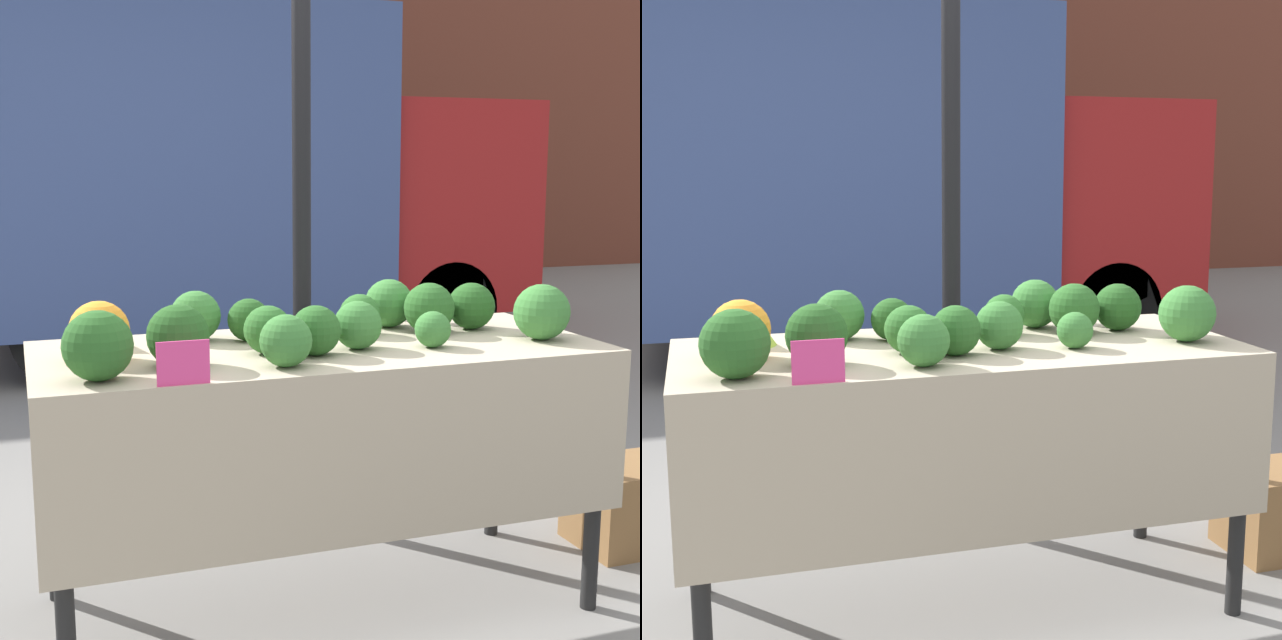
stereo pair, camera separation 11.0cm
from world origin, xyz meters
TOP-DOWN VIEW (x-y plane):
  - ground_plane at (0.00, 0.00)m, footprint 40.00×40.00m
  - building_facade at (0.00, 8.34)m, footprint 16.00×0.60m
  - tent_pole at (0.16, 0.66)m, footprint 0.07×0.07m
  - parked_truck at (0.65, 4.21)m, footprint 4.08×2.26m
  - market_table at (0.00, -0.06)m, footprint 1.71×0.73m
  - orange_cauliflower at (-0.66, -0.01)m, footprint 0.17×0.17m
  - romanesco_head at (-0.63, 0.19)m, footprint 0.18×0.18m
  - broccoli_head_0 at (0.41, 0.08)m, footprint 0.17×0.17m
  - broccoli_head_1 at (0.57, 0.10)m, footprint 0.16×0.16m
  - broccoli_head_2 at (-0.46, -0.15)m, footprint 0.17×0.17m
  - broccoli_head_3 at (-0.19, 0.15)m, footprint 0.13×0.13m
  - broccoli_head_4 at (0.31, -0.13)m, footprint 0.11×0.11m
  - broccoli_head_5 at (-0.18, -0.24)m, footprint 0.15×0.15m
  - broccoli_head_6 at (-0.68, -0.24)m, footprint 0.18×0.18m
  - broccoli_head_7 at (-0.18, -0.06)m, footprint 0.14×0.14m
  - broccoli_head_8 at (-0.06, -0.13)m, footprint 0.15×0.15m
  - broccoli_head_9 at (0.09, -0.08)m, footprint 0.15×0.15m
  - broccoli_head_10 at (0.33, 0.23)m, footprint 0.16×0.16m
  - broccoli_head_11 at (0.18, 0.13)m, footprint 0.13×0.13m
  - broccoli_head_12 at (-0.34, 0.20)m, footprint 0.16×0.16m
  - broccoli_head_13 at (0.69, -0.13)m, footprint 0.18×0.18m
  - price_sign at (-0.48, -0.35)m, footprint 0.13×0.01m

SIDE VIEW (x-z plane):
  - ground_plane at x=0.00m, z-range 0.00..0.00m
  - market_table at x=0.00m, z-range 0.30..1.15m
  - broccoli_head_4 at x=0.31m, z-range 0.84..0.95m
  - price_sign at x=-0.48m, z-range 0.84..0.96m
  - broccoli_head_11 at x=0.18m, z-range 0.84..0.98m
  - broccoli_head_3 at x=-0.19m, z-range 0.84..0.98m
  - romanesco_head at x=-0.63m, z-range 0.84..0.99m
  - broccoli_head_7 at x=-0.18m, z-range 0.84..0.99m
  - broccoli_head_5 at x=-0.18m, z-range 0.84..0.99m
  - broccoli_head_9 at x=0.09m, z-range 0.84..0.99m
  - broccoli_head_8 at x=-0.06m, z-range 0.84..0.99m
  - broccoli_head_1 at x=0.57m, z-range 0.84..1.00m
  - broccoli_head_12 at x=-0.34m, z-range 0.84..1.00m
  - broccoli_head_10 at x=0.33m, z-range 0.84..1.01m
  - broccoli_head_0 at x=0.41m, z-range 0.84..1.01m
  - orange_cauliflower at x=-0.66m, z-range 0.84..1.02m
  - broccoli_head_2 at x=-0.46m, z-range 0.84..1.02m
  - broccoli_head_13 at x=0.69m, z-range 0.84..1.02m
  - broccoli_head_6 at x=-0.68m, z-range 0.84..1.03m
  - tent_pole at x=0.16m, z-range 0.00..2.30m
  - parked_truck at x=0.65m, z-range 0.07..2.52m
  - building_facade at x=0.00m, z-range 0.00..5.83m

